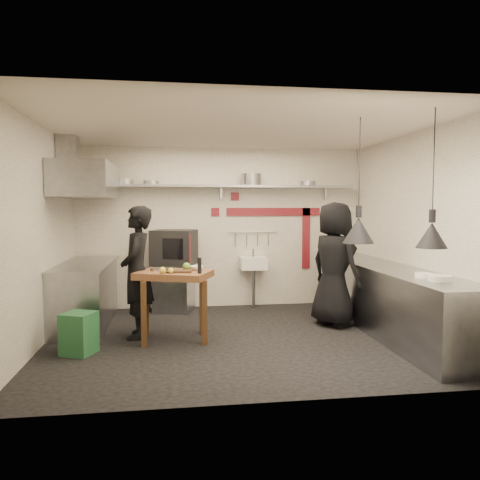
{
  "coord_description": "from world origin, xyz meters",
  "views": [
    {
      "loc": [
        -0.84,
        -6.12,
        1.76
      ],
      "look_at": [
        0.08,
        0.3,
        1.3
      ],
      "focal_mm": 35.0,
      "sensor_mm": 36.0,
      "label": 1
    }
  ],
  "objects": [
    {
      "name": "chef_right",
      "position": [
        1.53,
        0.49,
        0.92
      ],
      "size": [
        0.91,
        1.06,
        1.84
      ],
      "primitive_type": "imported",
      "rotation": [
        0.0,
        0.0,
        2.0
      ],
      "color": "black",
      "rests_on": "floor"
    },
    {
      "name": "sink_tap",
      "position": [
        0.55,
        1.92,
        0.96
      ],
      "size": [
        0.03,
        0.03,
        0.14
      ],
      "primitive_type": "cylinder",
      "color": "gray",
      "rests_on": "hand_sink"
    },
    {
      "name": "red_tile_a",
      "position": [
        0.25,
        2.08,
        1.95
      ],
      "size": [
        0.14,
        0.02,
        0.14
      ],
      "primitive_type": "cube",
      "color": "maroon",
      "rests_on": "wall_back"
    },
    {
      "name": "pan_far_left",
      "position": [
        -1.63,
        1.92,
        2.19
      ],
      "size": [
        0.31,
        0.31,
        0.09
      ],
      "primitive_type": "cylinder",
      "rotation": [
        0.0,
        0.0,
        0.07
      ],
      "color": "gray",
      "rests_on": "back_shelf"
    },
    {
      "name": "cutting_board",
      "position": [
        -0.77,
        -0.06,
        0.93
      ],
      "size": [
        0.35,
        0.26,
        0.02
      ],
      "primitive_type": "cube",
      "rotation": [
        0.0,
        0.0,
        -0.12
      ],
      "color": "#452C18",
      "rests_on": "prep_table"
    },
    {
      "name": "stock_pot",
      "position": [
        0.52,
        1.92,
        2.24
      ],
      "size": [
        0.36,
        0.36,
        0.2
      ],
      "primitive_type": "cylinder",
      "rotation": [
        0.0,
        0.0,
        0.06
      ],
      "color": "gray",
      "rests_on": "back_shelf"
    },
    {
      "name": "heat_lamp_far",
      "position": [
        1.87,
        -1.52,
        2.06
      ],
      "size": [
        0.35,
        0.35,
        1.47
      ],
      "primitive_type": null,
      "rotation": [
        0.0,
        0.0,
        0.07
      ],
      "color": "black",
      "rests_on": "ceiling"
    },
    {
      "name": "red_band_vert",
      "position": [
        1.55,
        2.08,
        1.2
      ],
      "size": [
        0.14,
        0.02,
        1.1
      ],
      "primitive_type": "cube",
      "color": "maroon",
      "rests_on": "wall_back"
    },
    {
      "name": "small_bowl_right",
      "position": [
        2.1,
        -0.98,
        0.96
      ],
      "size": [
        0.21,
        0.21,
        0.05
      ],
      "primitive_type": "cylinder",
      "rotation": [
        0.0,
        0.0,
        0.06
      ],
      "color": "white",
      "rests_on": "counter_right_top"
    },
    {
      "name": "shelf_bracket_right",
      "position": [
        1.9,
        2.07,
        2.02
      ],
      "size": [
        0.04,
        0.06,
        0.24
      ],
      "primitive_type": "cube",
      "color": "gray",
      "rests_on": "wall_back"
    },
    {
      "name": "pepper_mill",
      "position": [
        -0.51,
        -0.22,
        1.02
      ],
      "size": [
        0.05,
        0.05,
        0.2
      ],
      "primitive_type": "cylinder",
      "rotation": [
        0.0,
        0.0,
        0.01
      ],
      "color": "black",
      "rests_on": "prep_table"
    },
    {
      "name": "oven_door",
      "position": [
        -0.81,
        1.5,
        1.09
      ],
      "size": [
        0.49,
        0.18,
        0.46
      ],
      "primitive_type": "cube",
      "rotation": [
        0.0,
        0.0,
        -0.3
      ],
      "color": "maroon",
      "rests_on": "combi_oven"
    },
    {
      "name": "extractor_hood",
      "position": [
        -2.1,
        1.05,
        2.15
      ],
      "size": [
        0.78,
        1.6,
        0.5
      ],
      "primitive_type": "cube",
      "color": "gray",
      "rests_on": "ceiling"
    },
    {
      "name": "counter_left",
      "position": [
        -2.15,
        1.05,
        0.45
      ],
      "size": [
        0.7,
        1.9,
        0.9
      ],
      "primitive_type": "cube",
      "color": "gray",
      "rests_on": "floor"
    },
    {
      "name": "plate_stack",
      "position": [
        2.12,
        -1.3,
        0.96
      ],
      "size": [
        0.32,
        0.32,
        0.07
      ],
      "primitive_type": "cylinder",
      "rotation": [
        0.0,
        0.0,
        0.31
      ],
      "color": "white",
      "rests_on": "counter_right_top"
    },
    {
      "name": "steel_tray",
      "position": [
        -1.03,
        0.13,
        0.94
      ],
      "size": [
        0.23,
        0.2,
        0.03
      ],
      "primitive_type": "cube",
      "rotation": [
        0.0,
        0.0,
        0.42
      ],
      "color": "gray",
      "rests_on": "prep_table"
    },
    {
      "name": "pan_right",
      "position": [
        1.52,
        1.92,
        2.18
      ],
      "size": [
        0.3,
        0.3,
        0.08
      ],
      "primitive_type": "cylinder",
      "rotation": [
        0.0,
        0.0,
        -0.09
      ],
      "color": "gray",
      "rests_on": "back_shelf"
    },
    {
      "name": "green_bin",
      "position": [
        -1.97,
        -0.39,
        0.25
      ],
      "size": [
        0.45,
        0.45,
        0.5
      ],
      "primitive_type": "cube",
      "rotation": [
        0.0,
        0.0,
        -0.4
      ],
      "color": "#215931",
      "rests_on": "floor"
    },
    {
      "name": "pan_mid_left",
      "position": [
        -1.19,
        1.92,
        2.18
      ],
      "size": [
        0.3,
        0.3,
        0.07
      ],
      "primitive_type": "cylinder",
      "rotation": [
        0.0,
        0.0,
        0.17
      ],
      "color": "gray",
      "rests_on": "back_shelf"
    },
    {
      "name": "wall_back",
      "position": [
        0.0,
        2.1,
        1.4
      ],
      "size": [
        5.0,
        0.04,
        2.8
      ],
      "primitive_type": "cube",
      "color": "white",
      "rests_on": "floor"
    },
    {
      "name": "wall_left",
      "position": [
        -2.5,
        0.0,
        1.4
      ],
      "size": [
        0.04,
        4.2,
        2.8
      ],
      "primitive_type": "cube",
      "color": "white",
      "rests_on": "floor"
    },
    {
      "name": "shelf_bracket_mid",
      "position": [
        0.0,
        2.07,
        2.02
      ],
      "size": [
        0.04,
        0.06,
        0.24
      ],
      "primitive_type": "cube",
      "color": "gray",
      "rests_on": "wall_back"
    },
    {
      "name": "wall_front",
      "position": [
        0.0,
        -2.1,
        1.4
      ],
      "size": [
        5.0,
        0.04,
        2.8
      ],
      "primitive_type": "cube",
      "color": "white",
      "rests_on": "floor"
    },
    {
      "name": "red_tile_b",
      "position": [
        -0.1,
        2.08,
        1.68
      ],
      "size": [
        0.14,
        0.02,
        0.14
      ],
      "primitive_type": "cube",
      "color": "maroon",
      "rests_on": "wall_back"
    },
    {
      "name": "veg_ball",
      "position": [
        -0.67,
        0.1,
        0.97
      ],
      "size": [
        0.13,
        0.13,
        0.11
      ],
      "primitive_type": "sphere",
      "rotation": [
        0.0,
        0.0,
        -0.27
      ],
      "color": "#619431",
      "rests_on": "prep_table"
    },
    {
      "name": "counter_right_top",
      "position": [
        2.15,
        0.0,
        0.92
      ],
      "size": [
        0.76,
        3.9,
        0.03
      ],
      "primitive_type": "cube",
      "color": "gray",
      "rests_on": "counter_right"
    },
    {
      "name": "back_shelf",
      "position": [
        0.0,
        1.92,
        2.12
      ],
      "size": [
        4.6,
        0.34,
        0.04
      ],
      "primitive_type": "cube",
      "color": "gray",
      "rests_on": "wall_back"
    },
    {
      "name": "wall_right",
      "position": [
        2.5,
        0.0,
        1.4
      ],
      "size": [
        0.04,
        4.2,
        2.8
      ],
      "primitive_type": "cube",
      "color": "white",
      "rests_on": "floor"
    },
    {
      "name": "floor",
      "position": [
        0.0,
        0.0,
        0.0
      ],
      "size": [
        5.0,
        5.0,
        0.0
      ],
      "primitive_type": "plane",
      "color": "black",
      "rests_on": "ground"
    },
    {
      "name": "hand_sink",
      "position": [
        0.55,
        1.92,
        0.78
      ],
      "size": [
        0.46,
        0.34,
        0.22
      ],
      "primitive_type": "cube",
      "color": "white",
      "rests_on": "wall_back"
    },
    {
      "name": "combi_oven",
      "position": [
        -0.82,
        1.78,
        1.09
      ],
      "size": [
        0.83,
        0.8,
        0.58
      ],
      "primitive_type": "cube",
      "rotation": [
        0.0,
        0.0,
        -0.3
      ],
      "color": "black",
      "rests_on": "oven_stand"
    },
    {
      "name": "shelf_bracket_left",
      "position": [
        -1.9,
        2.07,
        2.02
      ],
      "size": [
        0.04,
        0.06,
        0.24
      ],
      "primitive_type": "cube",
      "color": "gray",
      "rests_on": "wall_back"
    },
    {
      "name": "hood_duct",
      "position": [
        -2.35,
        1.05,
        2.55
      ],
      "size": [
        0.28,
        0.28,
        0.5
      ],
      "primitive_type": "cube",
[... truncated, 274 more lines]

